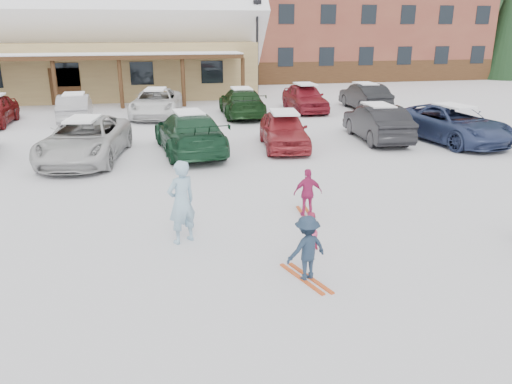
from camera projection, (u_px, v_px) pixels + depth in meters
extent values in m
plane|color=silver|center=(252.00, 251.00, 10.72)|extent=(160.00, 160.00, 0.00)
cube|color=tan|center=(45.00, 69.00, 34.42)|extent=(28.00, 10.00, 3.60)
cube|color=#422814|center=(21.00, 58.00, 28.31)|extent=(25.20, 2.60, 0.25)
cube|color=white|center=(37.00, 11.00, 33.23)|extent=(29.12, 9.69, 9.69)
cube|color=brown|center=(339.00, 10.00, 47.20)|extent=(24.00, 14.00, 12.00)
cube|color=brown|center=(174.00, 27.00, 44.68)|extent=(7.00, 12.60, 9.00)
cube|color=#422814|center=(365.00, 72.00, 42.35)|extent=(24.00, 0.10, 1.80)
cylinder|color=black|center=(257.00, 52.00, 32.65)|extent=(0.16, 0.16, 5.93)
cube|color=black|center=(257.00, 2.00, 31.67)|extent=(0.50, 0.25, 0.25)
cylinder|color=black|center=(502.00, 71.00, 46.02)|extent=(0.60, 0.60, 1.32)
cone|color=black|center=(512.00, 6.00, 44.25)|extent=(4.84, 4.84, 9.90)
cylinder|color=black|center=(226.00, 67.00, 52.57)|extent=(0.60, 0.60, 1.08)
cone|color=black|center=(225.00, 21.00, 51.12)|extent=(3.96, 3.96, 8.10)
cylinder|color=black|center=(454.00, 60.00, 59.79)|extent=(0.60, 0.60, 1.38)
cone|color=black|center=(461.00, 8.00, 57.93)|extent=(5.06, 5.06, 10.35)
imported|color=#8FB8D0|center=(181.00, 202.00, 10.90)|extent=(0.82, 0.73, 1.89)
imported|color=#D53767|center=(310.00, 231.00, 10.64)|extent=(0.53, 0.50, 0.87)
imported|color=#1B2B3F|center=(307.00, 248.00, 9.35)|extent=(0.94, 0.71, 1.28)
cube|color=#C64B1C|center=(306.00, 278.00, 9.55)|extent=(0.63, 1.39, 0.03)
imported|color=#AE245F|center=(308.00, 193.00, 12.51)|extent=(0.75, 0.34, 1.25)
cube|color=#C64B1C|center=(307.00, 216.00, 12.70)|extent=(0.28, 1.41, 0.03)
imported|color=#BABABA|center=(85.00, 139.00, 17.81)|extent=(3.28, 5.72, 1.50)
imported|color=#173D26|center=(189.00, 133.00, 18.86)|extent=(2.72, 5.53, 1.55)
imported|color=maroon|center=(284.00, 130.00, 19.64)|extent=(2.15, 4.35, 1.43)
imported|color=black|center=(377.00, 123.00, 20.92)|extent=(1.88, 4.63, 1.50)
imported|color=navy|center=(452.00, 124.00, 20.64)|extent=(3.39, 5.78, 1.51)
imported|color=#A1A0A3|center=(75.00, 108.00, 25.05)|extent=(1.71, 4.29, 1.39)
imported|color=white|center=(156.00, 103.00, 26.47)|extent=(3.11, 5.52, 1.46)
imported|color=black|center=(242.00, 102.00, 26.51)|extent=(2.27, 5.18, 1.48)
imported|color=maroon|center=(305.00, 98.00, 28.10)|extent=(1.83, 4.51, 1.54)
imported|color=black|center=(365.00, 97.00, 28.70)|extent=(1.65, 4.54, 1.49)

